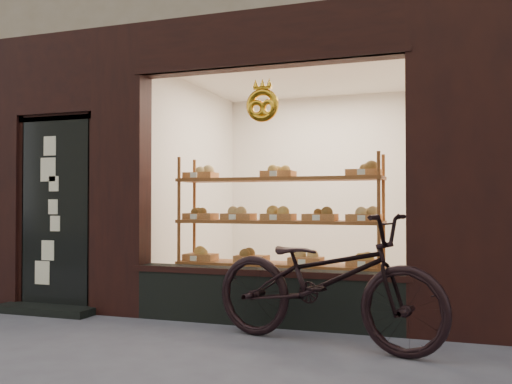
% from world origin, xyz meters
% --- Properties ---
extents(display_shelf, '(2.20, 0.45, 1.70)m').
position_xyz_m(display_shelf, '(0.45, 2.55, 0.85)').
color(display_shelf, brown).
rests_on(display_shelf, ground).
extents(bicycle, '(2.24, 1.24, 1.11)m').
position_xyz_m(bicycle, '(1.17, 1.52, 0.56)').
color(bicycle, black).
rests_on(bicycle, ground).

